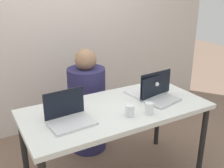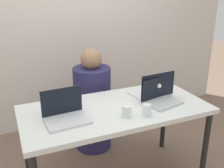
{
  "view_description": "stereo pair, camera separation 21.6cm",
  "coord_description": "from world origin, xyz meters",
  "views": [
    {
      "loc": [
        -1.0,
        -1.69,
        1.69
      ],
      "look_at": [
        0.0,
        0.07,
        0.94
      ],
      "focal_mm": 42.0,
      "sensor_mm": 36.0,
      "label": 1
    },
    {
      "loc": [
        -0.81,
        -1.79,
        1.69
      ],
      "look_at": [
        0.0,
        0.07,
        0.94
      ],
      "focal_mm": 42.0,
      "sensor_mm": 36.0,
      "label": 2
    }
  ],
  "objects": [
    {
      "name": "person_at_center",
      "position": [
        0.02,
        0.64,
        0.5
      ],
      "size": [
        0.49,
        0.49,
        1.12
      ],
      "rotation": [
        0.0,
        0.0,
        2.84
      ],
      "color": "#292651",
      "rests_on": "ground"
    },
    {
      "name": "water_glass_center",
      "position": [
        0.01,
        -0.18,
        0.8
      ],
      "size": [
        0.07,
        0.07,
        0.09
      ],
      "color": "white",
      "rests_on": "desk"
    },
    {
      "name": "laptop_front_left",
      "position": [
        -0.43,
        -0.05,
        0.81
      ],
      "size": [
        0.33,
        0.27,
        0.23
      ],
      "rotation": [
        0.0,
        0.0,
        0.07
      ],
      "color": "silver",
      "rests_on": "desk"
    },
    {
      "name": "laptop_front_right",
      "position": [
        0.39,
        -0.06,
        0.8
      ],
      "size": [
        0.33,
        0.27,
        0.21
      ],
      "rotation": [
        0.0,
        0.0,
        0.22
      ],
      "color": "#B3B8B9",
      "rests_on": "desk"
    },
    {
      "name": "back_wall",
      "position": [
        0.0,
        1.36,
        1.31
      ],
      "size": [
        4.5,
        0.1,
        2.62
      ],
      "primitive_type": "cube",
      "color": "beige",
      "rests_on": "ground"
    },
    {
      "name": "water_glass_right",
      "position": [
        0.16,
        -0.23,
        0.8
      ],
      "size": [
        0.07,
        0.07,
        0.09
      ],
      "color": "white",
      "rests_on": "desk"
    },
    {
      "name": "laptop_back_right",
      "position": [
        0.41,
        0.09,
        0.81
      ],
      "size": [
        0.37,
        0.29,
        0.24
      ],
      "rotation": [
        0.0,
        0.0,
        3.23
      ],
      "color": "silver",
      "rests_on": "desk"
    },
    {
      "name": "desk",
      "position": [
        0.0,
        0.0,
        0.69
      ],
      "size": [
        1.54,
        0.74,
        0.76
      ],
      "color": "silver",
      "rests_on": "ground"
    }
  ]
}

